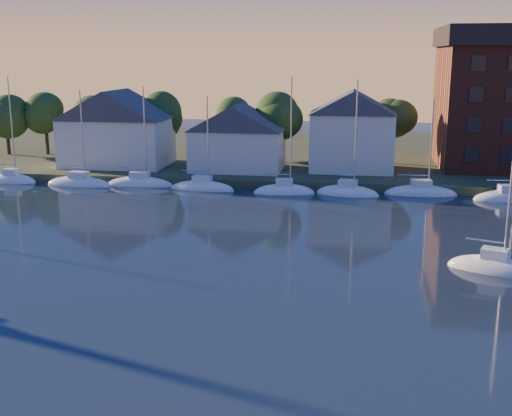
% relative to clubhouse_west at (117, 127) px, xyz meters
% --- Properties ---
extents(shoreline_land, '(160.00, 50.00, 2.00)m').
position_rel_clubhouse_west_xyz_m(shoreline_land, '(22.00, 17.00, -5.93)').
color(shoreline_land, '#343C23').
rests_on(shoreline_land, ground).
extents(wooden_dock, '(120.00, 3.00, 1.00)m').
position_rel_clubhouse_west_xyz_m(wooden_dock, '(22.00, -6.00, -5.93)').
color(wooden_dock, brown).
rests_on(wooden_dock, ground).
extents(clubhouse_west, '(13.65, 9.45, 9.64)m').
position_rel_clubhouse_west_xyz_m(clubhouse_west, '(0.00, 0.00, 0.00)').
color(clubhouse_west, silver).
rests_on(clubhouse_west, shoreline_land).
extents(clubhouse_centre, '(11.55, 8.40, 8.08)m').
position_rel_clubhouse_west_xyz_m(clubhouse_centre, '(16.00, -1.00, -0.80)').
color(clubhouse_centre, silver).
rests_on(clubhouse_centre, shoreline_land).
extents(clubhouse_east, '(10.50, 8.40, 9.80)m').
position_rel_clubhouse_west_xyz_m(clubhouse_east, '(30.00, 1.00, 0.07)').
color(clubhouse_east, silver).
rests_on(clubhouse_east, shoreline_land).
extents(tree_line, '(93.40, 5.40, 8.90)m').
position_rel_clubhouse_west_xyz_m(tree_line, '(24.00, 5.00, 1.24)').
color(tree_line, '#3C261B').
rests_on(tree_line, shoreline_land).
extents(moored_fleet, '(79.50, 2.40, 12.05)m').
position_rel_clubhouse_west_xyz_m(moored_fleet, '(18.00, -9.00, -5.83)').
color(moored_fleet, white).
rests_on(moored_fleet, ground).
extents(drifting_sailboat_right, '(6.77, 4.26, 10.44)m').
position_rel_clubhouse_west_xyz_m(drifting_sailboat_right, '(40.44, -33.66, -5.83)').
color(drifting_sailboat_right, white).
rests_on(drifting_sailboat_right, ground).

